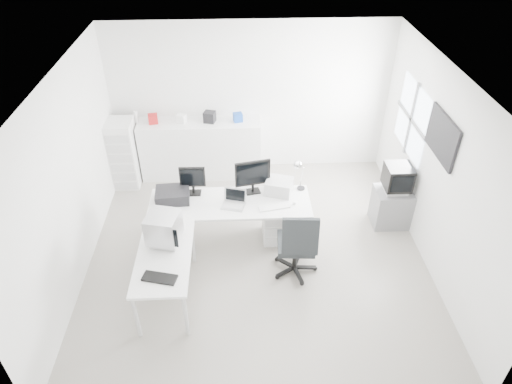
{
  "coord_description": "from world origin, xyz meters",
  "views": [
    {
      "loc": [
        -0.24,
        -5.11,
        4.85
      ],
      "look_at": [
        0.0,
        0.2,
        1.0
      ],
      "focal_mm": 32.0,
      "sensor_mm": 36.0,
      "label": 1
    }
  ],
  "objects_px": {
    "tv_cabinet": "(391,207)",
    "sideboard": "(201,149)",
    "inkjet_printer": "(173,195)",
    "lcd_monitor_small": "(193,180)",
    "laptop": "(233,201)",
    "drawer_pedestal": "(276,222)",
    "filing_cabinet": "(124,154)",
    "lcd_monitor_large": "(253,177)",
    "laser_printer": "(279,186)",
    "side_desk": "(167,276)",
    "main_desk": "(231,222)",
    "office_chair": "(296,241)",
    "crt_monitor": "(164,228)",
    "crt_tv": "(398,179)"
  },
  "relations": [
    {
      "from": "side_desk",
      "to": "drawer_pedestal",
      "type": "height_order",
      "value": "side_desk"
    },
    {
      "from": "side_desk",
      "to": "lcd_monitor_small",
      "type": "relative_size",
      "value": 2.89
    },
    {
      "from": "inkjet_printer",
      "to": "lcd_monitor_small",
      "type": "distance_m",
      "value": 0.37
    },
    {
      "from": "laptop",
      "to": "office_chair",
      "type": "bearing_deg",
      "value": -19.05
    },
    {
      "from": "side_desk",
      "to": "tv_cabinet",
      "type": "relative_size",
      "value": 2.19
    },
    {
      "from": "laptop",
      "to": "laser_printer",
      "type": "xyz_separation_m",
      "value": [
        0.7,
        0.32,
        0.01
      ]
    },
    {
      "from": "inkjet_printer",
      "to": "main_desk",
      "type": "bearing_deg",
      "value": -10.78
    },
    {
      "from": "main_desk",
      "to": "side_desk",
      "type": "distance_m",
      "value": 1.39
    },
    {
      "from": "office_chair",
      "to": "filing_cabinet",
      "type": "height_order",
      "value": "filing_cabinet"
    },
    {
      "from": "lcd_monitor_large",
      "to": "crt_tv",
      "type": "xyz_separation_m",
      "value": [
        2.25,
        0.08,
        -0.17
      ]
    },
    {
      "from": "main_desk",
      "to": "office_chair",
      "type": "xyz_separation_m",
      "value": [
        0.92,
        -0.7,
        0.2
      ]
    },
    {
      "from": "inkjet_printer",
      "to": "crt_tv",
      "type": "height_order",
      "value": "crt_tv"
    },
    {
      "from": "lcd_monitor_small",
      "to": "crt_monitor",
      "type": "bearing_deg",
      "value": -103.64
    },
    {
      "from": "lcd_monitor_large",
      "to": "tv_cabinet",
      "type": "xyz_separation_m",
      "value": [
        2.25,
        0.08,
        -0.71
      ]
    },
    {
      "from": "lcd_monitor_large",
      "to": "tv_cabinet",
      "type": "bearing_deg",
      "value": -10.26
    },
    {
      "from": "side_desk",
      "to": "drawer_pedestal",
      "type": "relative_size",
      "value": 2.33
    },
    {
      "from": "inkjet_printer",
      "to": "sideboard",
      "type": "height_order",
      "value": "sideboard"
    },
    {
      "from": "laser_printer",
      "to": "filing_cabinet",
      "type": "xyz_separation_m",
      "value": [
        -2.65,
        1.46,
        -0.23
      ]
    },
    {
      "from": "crt_tv",
      "to": "filing_cabinet",
      "type": "bearing_deg",
      "value": 163.29
    },
    {
      "from": "drawer_pedestal",
      "to": "filing_cabinet",
      "type": "bearing_deg",
      "value": 147.9
    },
    {
      "from": "laptop",
      "to": "sideboard",
      "type": "bearing_deg",
      "value": 121.85
    },
    {
      "from": "sideboard",
      "to": "filing_cabinet",
      "type": "distance_m",
      "value": 1.37
    },
    {
      "from": "lcd_monitor_large",
      "to": "crt_monitor",
      "type": "xyz_separation_m",
      "value": [
        -1.2,
        -1.1,
        -0.02
      ]
    },
    {
      "from": "lcd_monitor_small",
      "to": "lcd_monitor_large",
      "type": "xyz_separation_m",
      "value": [
        0.9,
        0.0,
        0.04
      ]
    },
    {
      "from": "drawer_pedestal",
      "to": "filing_cabinet",
      "type": "distance_m",
      "value": 3.08
    },
    {
      "from": "inkjet_printer",
      "to": "sideboard",
      "type": "xyz_separation_m",
      "value": [
        0.3,
        1.84,
        -0.29
      ]
    },
    {
      "from": "side_desk",
      "to": "sideboard",
      "type": "height_order",
      "value": "sideboard"
    },
    {
      "from": "tv_cabinet",
      "to": "crt_monitor",
      "type": "bearing_deg",
      "value": -161.19
    },
    {
      "from": "laser_printer",
      "to": "tv_cabinet",
      "type": "relative_size",
      "value": 0.61
    },
    {
      "from": "crt_monitor",
      "to": "filing_cabinet",
      "type": "height_order",
      "value": "filing_cabinet"
    },
    {
      "from": "drawer_pedestal",
      "to": "office_chair",
      "type": "bearing_deg",
      "value": -73.82
    },
    {
      "from": "laptop",
      "to": "office_chair",
      "type": "distance_m",
      "value": 1.09
    },
    {
      "from": "inkjet_printer",
      "to": "sideboard",
      "type": "relative_size",
      "value": 0.23
    },
    {
      "from": "lcd_monitor_small",
      "to": "filing_cabinet",
      "type": "relative_size",
      "value": 0.38
    },
    {
      "from": "lcd_monitor_small",
      "to": "sideboard",
      "type": "bearing_deg",
      "value": 91.57
    },
    {
      "from": "main_desk",
      "to": "tv_cabinet",
      "type": "relative_size",
      "value": 3.76
    },
    {
      "from": "laptop",
      "to": "drawer_pedestal",
      "type": "bearing_deg",
      "value": 28.48
    },
    {
      "from": "main_desk",
      "to": "laser_printer",
      "type": "bearing_deg",
      "value": 16.35
    },
    {
      "from": "office_chair",
      "to": "drawer_pedestal",
      "type": "bearing_deg",
      "value": 109.81
    },
    {
      "from": "lcd_monitor_large",
      "to": "inkjet_printer",
      "type": "bearing_deg",
      "value": 174.91
    },
    {
      "from": "laptop",
      "to": "office_chair",
      "type": "height_order",
      "value": "office_chair"
    },
    {
      "from": "lcd_monitor_small",
      "to": "laser_printer",
      "type": "xyz_separation_m",
      "value": [
        1.3,
        -0.03,
        -0.13
      ]
    },
    {
      "from": "tv_cabinet",
      "to": "sideboard",
      "type": "distance_m",
      "value": 3.55
    },
    {
      "from": "office_chair",
      "to": "lcd_monitor_large",
      "type": "bearing_deg",
      "value": 124.54
    },
    {
      "from": "main_desk",
      "to": "laptop",
      "type": "bearing_deg",
      "value": -63.43
    },
    {
      "from": "main_desk",
      "to": "inkjet_printer",
      "type": "relative_size",
      "value": 4.86
    },
    {
      "from": "main_desk",
      "to": "lcd_monitor_large",
      "type": "distance_m",
      "value": 0.78
    },
    {
      "from": "side_desk",
      "to": "lcd_monitor_large",
      "type": "distance_m",
      "value": 1.92
    },
    {
      "from": "lcd_monitor_small",
      "to": "crt_tv",
      "type": "relative_size",
      "value": 0.97
    },
    {
      "from": "lcd_monitor_small",
      "to": "office_chair",
      "type": "relative_size",
      "value": 0.42
    }
  ]
}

